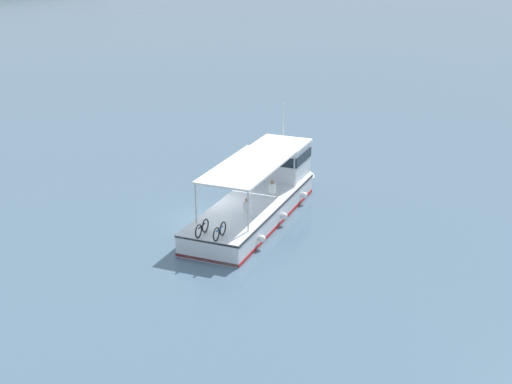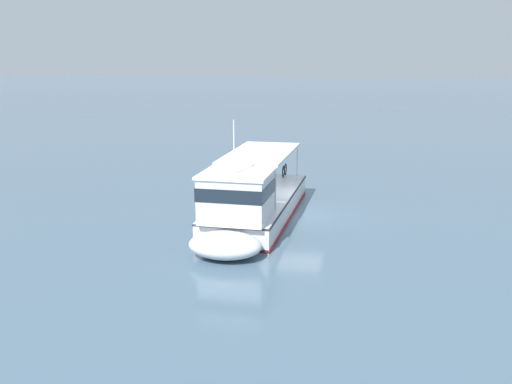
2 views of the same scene
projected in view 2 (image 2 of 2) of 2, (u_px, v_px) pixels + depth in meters
name	position (u px, v px, depth m)	size (l,w,h in m)	color
ground_plane	(298.00, 215.00, 28.60)	(400.00, 400.00, 0.00)	slate
ferry_main	(251.00, 205.00, 26.56)	(12.88, 3.59, 5.32)	silver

